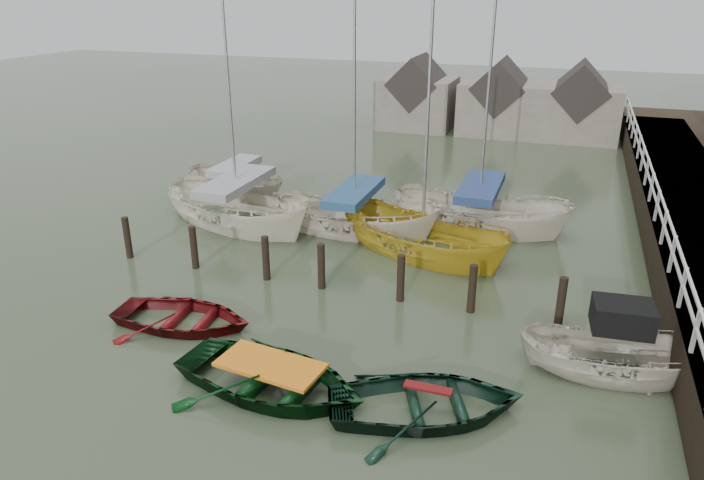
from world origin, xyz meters
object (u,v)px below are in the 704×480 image
at_px(sailboat_a, 239,222).
at_px(sailboat_d, 478,225).
at_px(rowboat_dkgreen, 427,414).
at_px(rowboat_red, 184,326).
at_px(sailboat_c, 422,251).
at_px(rowboat_green, 272,391).
at_px(sailboat_b, 354,229).
at_px(motorboat, 614,371).
at_px(sailboat_e, 237,193).

xyz_separation_m(sailboat_a, sailboat_d, (8.56, 2.58, 0.00)).
bearing_deg(rowboat_dkgreen, rowboat_red, 54.80).
relative_size(sailboat_a, sailboat_c, 1.04).
relative_size(rowboat_green, sailboat_d, 0.38).
height_order(rowboat_green, sailboat_c, sailboat_c).
relative_size(rowboat_green, rowboat_dkgreen, 1.09).
xyz_separation_m(sailboat_a, sailboat_c, (7.14, -0.37, -0.05)).
distance_m(sailboat_b, sailboat_c, 2.99).
bearing_deg(sailboat_a, sailboat_d, -54.20).
distance_m(rowboat_red, rowboat_dkgreen, 7.04).
height_order(motorboat, sailboat_b, sailboat_b).
height_order(sailboat_a, sailboat_e, sailboat_a).
relative_size(rowboat_red, sailboat_b, 0.34).
bearing_deg(sailboat_c, rowboat_red, 169.83).
xyz_separation_m(sailboat_b, sailboat_c, (2.78, -1.09, -0.05)).
height_order(sailboat_b, sailboat_d, sailboat_d).
bearing_deg(rowboat_red, sailboat_c, -39.74).
bearing_deg(rowboat_green, rowboat_dkgreen, -77.53).
height_order(rowboat_dkgreen, motorboat, motorboat).
relative_size(rowboat_red, rowboat_dkgreen, 0.91).
xyz_separation_m(rowboat_red, rowboat_dkgreen, (6.88, -1.48, 0.00)).
xyz_separation_m(motorboat, sailboat_b, (-8.62, 6.63, -0.03)).
bearing_deg(sailboat_e, sailboat_d, -72.85).
distance_m(sailboat_a, sailboat_d, 8.94).
bearing_deg(sailboat_a, sailboat_c, -73.90).
distance_m(rowboat_dkgreen, motorboat, 4.69).
bearing_deg(sailboat_e, rowboat_green, -128.37).
relative_size(motorboat, sailboat_b, 0.40).
bearing_deg(sailboat_c, rowboat_dkgreen, -141.41).
bearing_deg(rowboat_red, sailboat_e, 16.76).
bearing_deg(motorboat, rowboat_red, 92.24).
bearing_deg(rowboat_green, motorboat, -59.26).
relative_size(sailboat_a, sailboat_e, 1.20).
distance_m(sailboat_a, sailboat_c, 7.15).
xyz_separation_m(rowboat_dkgreen, sailboat_e, (-11.00, 11.77, 0.07)).
bearing_deg(rowboat_green, sailboat_a, 39.45).
height_order(rowboat_dkgreen, sailboat_c, sailboat_c).
bearing_deg(rowboat_dkgreen, sailboat_e, 20.00).
height_order(rowboat_red, sailboat_d, sailboat_d).
height_order(rowboat_green, sailboat_a, sailboat_a).
distance_m(rowboat_red, sailboat_d, 11.63).
xyz_separation_m(sailboat_a, sailboat_e, (-1.75, 3.02, 0.01)).
height_order(sailboat_c, sailboat_d, sailboat_d).
bearing_deg(rowboat_red, sailboat_d, -37.20).
xyz_separation_m(sailboat_c, sailboat_e, (-8.89, 3.38, 0.06)).
xyz_separation_m(rowboat_red, rowboat_green, (3.46, -1.82, 0.00)).
distance_m(rowboat_green, sailboat_a, 10.80).
height_order(rowboat_dkgreen, sailboat_b, sailboat_b).
relative_size(rowboat_green, sailboat_c, 0.40).
distance_m(sailboat_b, sailboat_d, 4.59).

